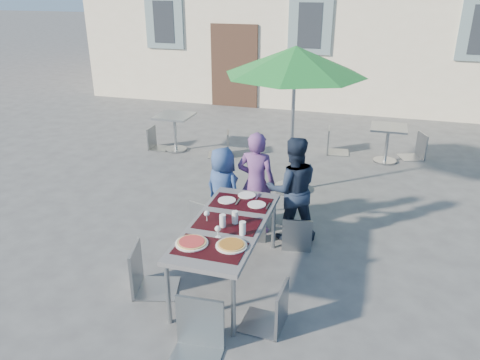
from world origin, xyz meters
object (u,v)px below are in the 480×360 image
(pizza_near_right, at_px, (231,245))
(cafe_table_0, at_px, (175,126))
(child_2, at_px, (292,189))
(cafe_table_1, at_px, (387,139))
(dining_table, at_px, (227,228))
(bg_chair_r_1, at_px, (419,131))
(chair_2, at_px, (298,214))
(bg_chair_r_0, at_px, (223,130))
(chair_4, at_px, (273,281))
(chair_3, at_px, (143,242))
(child_1, at_px, (256,183))
(child_0, at_px, (223,190))
(bg_chair_l_1, at_px, (335,125))
(chair_0, at_px, (206,198))
(chair_5, at_px, (195,300))
(pizza_near_left, at_px, (192,242))
(bg_chair_l_0, at_px, (155,125))
(patio_umbrella, at_px, (295,62))
(chair_1, at_px, (250,203))

(pizza_near_right, relative_size, cafe_table_0, 0.43)
(child_2, distance_m, cafe_table_1, 3.60)
(dining_table, bearing_deg, bg_chair_r_1, 65.50)
(child_2, height_order, cafe_table_1, child_2)
(chair_2, xyz_separation_m, cafe_table_0, (-3.08, 3.10, 0.01))
(chair_2, relative_size, bg_chair_r_0, 0.94)
(chair_4, bearing_deg, chair_3, 172.18)
(child_1, relative_size, bg_chair_r_1, 1.52)
(child_0, height_order, bg_chair_l_1, child_0)
(dining_table, distance_m, chair_3, 0.93)
(dining_table, xyz_separation_m, bg_chair_r_1, (2.28, 5.00, -0.14))
(chair_0, distance_m, chair_5, 2.28)
(pizza_near_left, height_order, child_0, child_0)
(chair_0, relative_size, chair_3, 0.90)
(bg_chair_l_0, bearing_deg, pizza_near_left, -59.57)
(patio_umbrella, relative_size, bg_chair_r_0, 2.55)
(chair_5, xyz_separation_m, bg_chair_r_0, (-1.50, 5.24, -0.08))
(child_1, height_order, bg_chair_l_1, child_1)
(chair_4, xyz_separation_m, chair_5, (-0.58, -0.57, 0.07))
(child_1, xyz_separation_m, chair_5, (0.09, -2.46, -0.09))
(patio_umbrella, distance_m, bg_chair_l_0, 3.73)
(chair_2, relative_size, bg_chair_l_0, 1.00)
(chair_1, height_order, cafe_table_0, chair_1)
(pizza_near_left, bearing_deg, child_1, 83.34)
(child_0, bearing_deg, cafe_table_1, -98.75)
(child_2, distance_m, bg_chair_l_1, 3.64)
(pizza_near_left, distance_m, bg_chair_r_0, 4.72)
(chair_5, distance_m, cafe_table_1, 6.02)
(dining_table, xyz_separation_m, child_1, (-0.00, 1.26, 0.02))
(chair_3, height_order, bg_chair_r_0, chair_3)
(chair_1, xyz_separation_m, cafe_table_1, (1.71, 3.59, -0.07))
(chair_4, relative_size, chair_5, 0.89)
(bg_chair_r_1, bearing_deg, chair_2, -112.08)
(chair_5, distance_m, bg_chair_r_0, 5.45)
(chair_1, xyz_separation_m, bg_chair_l_0, (-2.88, 3.04, -0.04))
(chair_0, distance_m, bg_chair_r_1, 4.97)
(pizza_near_left, distance_m, chair_5, 0.76)
(dining_table, distance_m, chair_4, 0.93)
(pizza_near_right, distance_m, child_0, 1.75)
(child_2, bearing_deg, patio_umbrella, -99.62)
(bg_chair_r_1, bearing_deg, dining_table, -114.50)
(pizza_near_right, xyz_separation_m, chair_4, (0.48, -0.18, -0.22))
(dining_table, xyz_separation_m, child_2, (0.51, 1.20, 0.02))
(chair_3, bearing_deg, child_2, 50.85)
(child_1, xyz_separation_m, chair_1, (-0.01, -0.26, -0.17))
(chair_0, bearing_deg, chair_4, -50.93)
(child_0, height_order, chair_2, child_0)
(chair_2, bearing_deg, chair_3, -136.62)
(dining_table, height_order, chair_4, chair_4)
(patio_umbrella, height_order, bg_chair_l_0, patio_umbrella)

